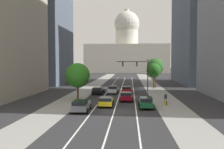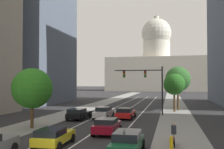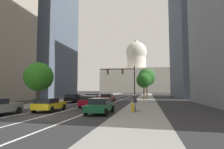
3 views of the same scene
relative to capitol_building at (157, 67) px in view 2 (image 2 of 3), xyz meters
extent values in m
plane|color=#2B2B2D|center=(0.00, -84.64, -12.38)|extent=(400.00, 400.00, 0.00)
cube|color=gray|center=(-7.74, -89.64, -12.37)|extent=(4.38, 130.00, 0.01)
cube|color=gray|center=(7.74, -89.64, -12.37)|extent=(4.38, 130.00, 0.01)
cube|color=white|center=(-2.78, -99.64, -12.37)|extent=(0.16, 90.00, 0.01)
cube|color=white|center=(0.00, -99.64, -12.37)|extent=(0.16, 90.00, 0.01)
cube|color=white|center=(2.78, -99.64, -12.37)|extent=(0.16, 90.00, 0.01)
cube|color=beige|center=(0.00, 0.00, -3.95)|extent=(49.76, 24.27, 16.85)
cylinder|color=beige|center=(0.00, 0.00, 8.91)|extent=(13.87, 13.87, 8.88)
sphere|color=beige|center=(0.00, 0.00, 17.59)|extent=(15.42, 15.42, 15.42)
cylinder|color=beige|center=(0.00, 0.00, 24.53)|extent=(2.78, 2.78, 3.86)
cube|color=#14512D|center=(4.16, -121.97, -11.77)|extent=(1.79, 4.35, 0.58)
cube|color=black|center=(4.16, -121.90, -11.21)|extent=(1.64, 2.36, 0.53)
cylinder|color=black|center=(3.29, -120.49, -12.06)|extent=(0.22, 0.64, 0.64)
cylinder|color=black|center=(5.05, -120.50, -12.06)|extent=(0.22, 0.64, 0.64)
cube|color=yellow|center=(-1.39, -121.08, -11.77)|extent=(1.92, 4.14, 0.58)
cube|color=black|center=(-1.37, -121.78, -11.25)|extent=(1.72, 2.08, 0.46)
cylinder|color=black|center=(-2.33, -119.71, -12.06)|extent=(0.24, 0.65, 0.64)
cylinder|color=black|center=(-0.52, -119.66, -12.06)|extent=(0.24, 0.65, 0.64)
cylinder|color=black|center=(-2.26, -122.49, -12.06)|extent=(0.24, 0.65, 0.64)
cylinder|color=black|center=(-0.44, -122.45, -12.06)|extent=(0.24, 0.65, 0.64)
cylinder|color=black|center=(-3.26, -123.32, -12.06)|extent=(0.24, 0.65, 0.64)
cube|color=black|center=(-4.16, -107.86, -11.77)|extent=(2.02, 4.31, 0.57)
cube|color=black|center=(-4.19, -108.65, -11.23)|extent=(1.80, 2.32, 0.51)
cylinder|color=black|center=(-5.03, -106.38, -12.06)|extent=(0.24, 0.65, 0.64)
cylinder|color=black|center=(-3.18, -106.46, -12.06)|extent=(0.24, 0.65, 0.64)
cylinder|color=black|center=(-5.15, -109.27, -12.06)|extent=(0.24, 0.65, 0.64)
cylinder|color=black|center=(-3.29, -109.34, -12.06)|extent=(0.24, 0.65, 0.64)
cube|color=silver|center=(-1.39, -106.38, -11.72)|extent=(1.80, 4.47, 0.67)
cube|color=black|center=(-1.39, -106.34, -11.14)|extent=(1.62, 2.34, 0.50)
cylinder|color=black|center=(-2.22, -104.86, -12.06)|extent=(0.23, 0.64, 0.64)
cylinder|color=black|center=(-0.50, -104.89, -12.06)|extent=(0.23, 0.64, 0.64)
cylinder|color=black|center=(-2.28, -107.88, -12.06)|extent=(0.23, 0.64, 0.64)
cylinder|color=black|center=(-0.56, -107.91, -12.06)|extent=(0.23, 0.64, 0.64)
cube|color=maroon|center=(1.39, -116.04, -11.73)|extent=(1.90, 4.13, 0.66)
cube|color=black|center=(1.39, -116.34, -11.17)|extent=(1.73, 2.08, 0.46)
cylinder|color=black|center=(0.44, -114.65, -12.06)|extent=(0.23, 0.64, 0.64)
cylinder|color=black|center=(2.31, -114.63, -12.06)|extent=(0.23, 0.64, 0.64)
cylinder|color=black|center=(0.47, -117.44, -12.06)|extent=(0.23, 0.64, 0.64)
cylinder|color=black|center=(2.33, -117.42, -12.06)|extent=(0.23, 0.64, 0.64)
cube|color=red|center=(1.39, -105.86, -11.75)|extent=(1.91, 4.58, 0.62)
cube|color=black|center=(1.39, -106.59, -11.20)|extent=(1.75, 2.14, 0.49)
cylinder|color=black|center=(0.44, -104.30, -12.06)|extent=(0.22, 0.64, 0.64)
cylinder|color=black|center=(2.34, -104.30, -12.06)|extent=(0.22, 0.64, 0.64)
cylinder|color=black|center=(0.43, -107.41, -12.06)|extent=(0.22, 0.64, 0.64)
cylinder|color=black|center=(2.33, -107.42, -12.06)|extent=(0.22, 0.64, 0.64)
cylinder|color=black|center=(5.85, -101.50, -8.96)|extent=(0.20, 0.20, 6.85)
cylinder|color=black|center=(2.45, -101.50, -6.05)|extent=(6.79, 0.14, 0.14)
cube|color=black|center=(3.47, -101.50, -6.60)|extent=(0.32, 0.28, 0.96)
sphere|color=red|center=(3.47, -101.65, -6.30)|extent=(0.20, 0.20, 0.20)
sphere|color=orange|center=(3.47, -101.65, -6.60)|extent=(0.20, 0.20, 0.20)
sphere|color=green|center=(3.47, -101.65, -6.90)|extent=(0.20, 0.20, 0.20)
cube|color=black|center=(0.42, -101.50, -6.60)|extent=(0.32, 0.28, 0.96)
sphere|color=red|center=(0.42, -101.65, -6.30)|extent=(0.20, 0.20, 0.20)
sphere|color=orange|center=(0.42, -101.65, -6.60)|extent=(0.20, 0.20, 0.20)
sphere|color=green|center=(0.42, -101.65, -6.90)|extent=(0.20, 0.20, 0.20)
cylinder|color=yellow|center=(7.00, -120.26, -12.03)|extent=(0.26, 0.26, 0.70)
sphere|color=yellow|center=(7.00, -120.26, -11.60)|extent=(0.26, 0.26, 0.26)
cylinder|color=yellow|center=(7.00, -120.42, -11.99)|extent=(0.10, 0.12, 0.10)
cylinder|color=black|center=(7.21, -119.74, -12.05)|extent=(0.09, 0.66, 0.66)
cylinder|color=black|center=(7.15, -118.70, -12.05)|extent=(0.09, 0.66, 0.66)
cube|color=#A51919|center=(7.18, -119.22, -11.83)|extent=(0.12, 1.00, 0.36)
cube|color=#262833|center=(7.18, -119.27, -11.20)|extent=(0.38, 0.30, 0.64)
sphere|color=tan|center=(7.18, -119.20, -10.77)|extent=(0.22, 0.22, 0.22)
cylinder|color=#51381E|center=(-6.76, -114.75, -11.08)|extent=(0.32, 0.32, 2.59)
sphere|color=#2E7B20|center=(-6.76, -114.75, -8.35)|extent=(4.11, 4.11, 4.11)
cylinder|color=#51381E|center=(7.57, -96.48, -10.82)|extent=(0.32, 0.32, 3.13)
sphere|color=#255F1D|center=(7.57, -96.48, -8.07)|extent=(3.37, 3.37, 3.37)
cylinder|color=#51381E|center=(8.19, -94.30, -10.53)|extent=(0.32, 0.32, 3.71)
sphere|color=#31672B|center=(8.19, -94.30, -7.23)|extent=(4.12, 4.12, 4.12)
camera|label=1|loc=(1.95, -156.07, -6.16)|focal=40.21mm
camera|label=2|loc=(6.96, -139.25, -7.67)|focal=42.43mm
camera|label=3|loc=(8.57, -138.95, -10.14)|focal=30.17mm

